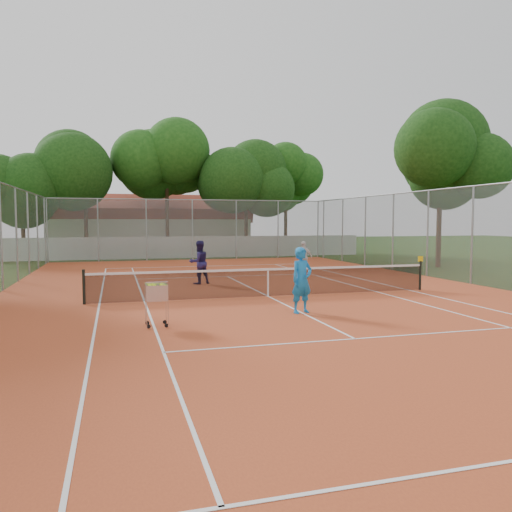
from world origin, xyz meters
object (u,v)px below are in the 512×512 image
object	(u,v)px
player_far_left	(199,262)
ball_hopper	(157,303)
tennis_net	(268,282)
clubhouse	(150,225)
player_far_right	(304,257)
player_near	(302,280)

from	to	relation	value
player_far_left	ball_hopper	world-z (taller)	player_far_left
tennis_net	clubhouse	xyz separation A→B (m)	(-2.00, 29.00, 1.69)
clubhouse	ball_hopper	distance (m)	33.03
ball_hopper	player_far_right	bearing A→B (deg)	64.28
player_near	ball_hopper	distance (m)	4.13
tennis_net	player_far_right	bearing A→B (deg)	59.65
tennis_net	player_far_right	xyz separation A→B (m)	(3.90, 6.66, 0.31)
player_far_right	player_far_left	bearing A→B (deg)	14.09
tennis_net	player_near	size ratio (longest dim) A/B	6.48
player_far_right	player_near	bearing A→B (deg)	57.12
clubhouse	player_near	world-z (taller)	clubhouse
tennis_net	ball_hopper	bearing A→B (deg)	-135.88
ball_hopper	tennis_net	bearing A→B (deg)	55.30
tennis_net	clubhouse	bearing A→B (deg)	93.95
tennis_net	clubhouse	distance (m)	29.12
tennis_net	player_far_right	size ratio (longest dim) A/B	7.46
player_far_left	tennis_net	bearing A→B (deg)	94.17
player_far_left	player_far_right	size ratio (longest dim) A/B	1.11
player_far_right	tennis_net	bearing A→B (deg)	48.41
player_far_right	ball_hopper	world-z (taller)	player_far_right
player_near	player_far_left	size ratio (longest dim) A/B	1.04
tennis_net	player_near	distance (m)	3.20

